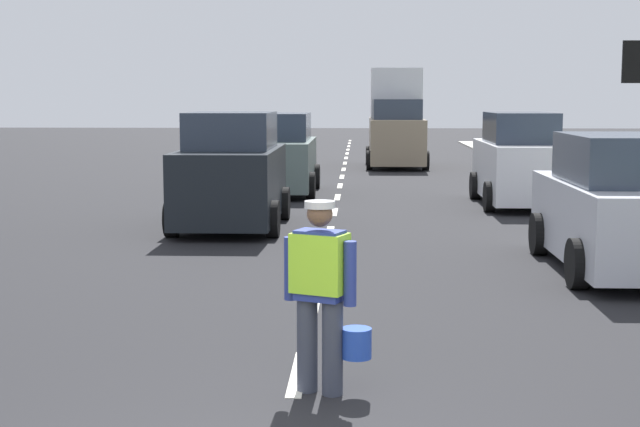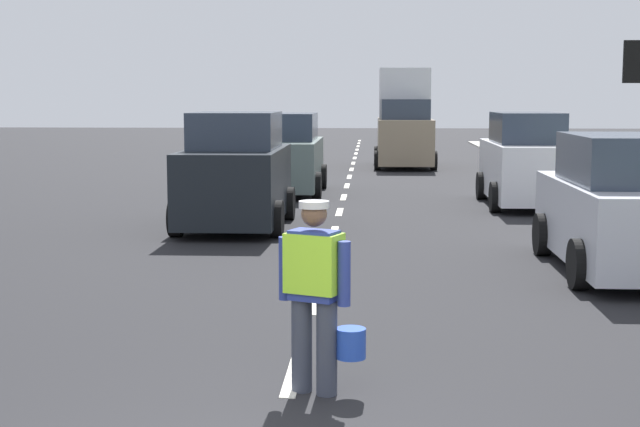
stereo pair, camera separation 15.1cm
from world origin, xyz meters
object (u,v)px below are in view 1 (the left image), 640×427
(car_oncoming_lead, at_px, (231,174))
(delivery_truck, at_px, (396,122))
(road_worker, at_px, (323,287))
(car_parked_far, at_px, (519,162))
(car_oncoming_second, at_px, (279,156))
(car_parked_curbside, at_px, (617,208))

(car_oncoming_lead, bearing_deg, delivery_truck, 76.54)
(road_worker, relative_size, car_parked_far, 0.40)
(car_oncoming_second, relative_size, car_parked_curbside, 0.99)
(road_worker, bearing_deg, car_oncoming_lead, 102.21)
(car_oncoming_lead, relative_size, car_parked_far, 0.95)
(delivery_truck, xyz_separation_m, car_parked_far, (2.40, -11.95, -0.60))
(road_worker, distance_m, car_oncoming_second, 16.60)
(car_parked_curbside, distance_m, car_oncoming_lead, 7.55)
(delivery_truck, relative_size, car_parked_far, 1.10)
(delivery_truck, bearing_deg, road_worker, -93.59)
(delivery_truck, relative_size, car_oncoming_second, 1.07)
(road_worker, xyz_separation_m, delivery_truck, (1.63, 25.95, 0.68))
(car_oncoming_second, bearing_deg, car_parked_curbside, -61.22)
(road_worker, height_order, car_oncoming_lead, car_oncoming_lead)
(delivery_truck, bearing_deg, car_parked_far, -78.65)
(delivery_truck, relative_size, car_parked_curbside, 1.07)
(car_parked_curbside, bearing_deg, car_oncoming_second, 118.78)
(car_parked_far, bearing_deg, road_worker, -106.04)
(car_oncoming_second, bearing_deg, road_worker, -83.71)
(car_oncoming_second, height_order, car_oncoming_lead, car_oncoming_lead)
(road_worker, height_order, delivery_truck, delivery_truck)
(road_worker, relative_size, car_parked_curbside, 0.39)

